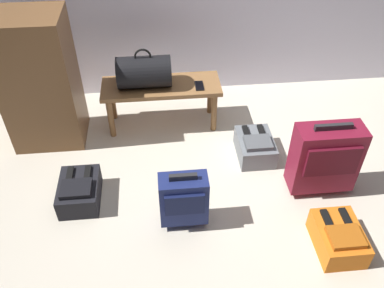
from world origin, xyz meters
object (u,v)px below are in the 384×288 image
(backpack_grey, at_px, (255,147))
(side_cabinet, at_px, (39,82))
(duffel_bag_black, at_px, (144,72))
(bench, at_px, (161,91))
(suitcase_upright_burgundy, at_px, (325,158))
(backpack_orange, at_px, (338,238))
(backpack_dark, at_px, (79,191))
(suitcase_small_navy, at_px, (184,199))
(cell_phone, at_px, (199,86))

(backpack_grey, relative_size, side_cabinet, 0.35)
(duffel_bag_black, bearing_deg, bench, -0.00)
(duffel_bag_black, height_order, suitcase_upright_burgundy, duffel_bag_black)
(bench, distance_m, suitcase_upright_burgundy, 1.44)
(suitcase_upright_burgundy, relative_size, backpack_orange, 1.60)
(duffel_bag_black, bearing_deg, backpack_dark, -120.50)
(backpack_orange, relative_size, backpack_grey, 1.00)
(backpack_grey, bearing_deg, side_cabinet, 166.02)
(bench, height_order, side_cabinet, side_cabinet)
(backpack_grey, bearing_deg, bench, 145.26)
(bench, bearing_deg, duffel_bag_black, 180.00)
(suitcase_small_navy, bearing_deg, side_cabinet, 134.93)
(bench, height_order, backpack_orange, bench)
(bench, height_order, suitcase_upright_burgundy, suitcase_upright_burgundy)
(side_cabinet, bearing_deg, backpack_grey, -13.98)
(bench, distance_m, backpack_orange, 1.81)
(duffel_bag_black, bearing_deg, backpack_grey, -30.41)
(cell_phone, xyz_separation_m, suitcase_small_navy, (-0.22, -1.08, -0.18))
(cell_phone, bearing_deg, suitcase_upright_burgundy, -47.07)
(cell_phone, distance_m, side_cabinet, 1.28)
(bench, bearing_deg, backpack_dark, -126.59)
(cell_phone, xyz_separation_m, backpack_orange, (0.75, -1.38, -0.32))
(cell_phone, xyz_separation_m, side_cabinet, (-1.27, -0.03, 0.14))
(duffel_bag_black, distance_m, cell_phone, 0.47)
(suitcase_upright_burgundy, height_order, backpack_orange, suitcase_upright_burgundy)
(backpack_grey, height_order, side_cabinet, side_cabinet)
(backpack_dark, xyz_separation_m, side_cabinet, (-0.31, 0.77, 0.46))
(cell_phone, height_order, suitcase_small_navy, suitcase_small_navy)
(duffel_bag_black, distance_m, side_cabinet, 0.82)
(suitcase_small_navy, bearing_deg, backpack_orange, -17.10)
(cell_phone, relative_size, suitcase_small_navy, 0.31)
(suitcase_small_navy, relative_size, side_cabinet, 0.42)
(duffel_bag_black, relative_size, backpack_dark, 1.16)
(duffel_bag_black, distance_m, backpack_orange, 1.92)
(bench, xyz_separation_m, backpack_orange, (1.07, -1.43, -0.25))
(duffel_bag_black, bearing_deg, suitcase_upright_burgundy, -36.23)
(backpack_orange, bearing_deg, suitcase_upright_burgundy, 84.76)
(duffel_bag_black, xyz_separation_m, suitcase_upright_burgundy, (1.25, -0.91, -0.23))
(duffel_bag_black, relative_size, suitcase_small_navy, 0.96)
(cell_phone, distance_m, backpack_dark, 1.29)
(duffel_bag_black, height_order, side_cabinet, side_cabinet)
(duffel_bag_black, distance_m, backpack_grey, 1.09)
(backpack_dark, height_order, side_cabinet, side_cabinet)
(bench, distance_m, backpack_grey, 0.92)
(suitcase_small_navy, xyz_separation_m, side_cabinet, (-1.05, 1.05, 0.31))
(bench, xyz_separation_m, cell_phone, (0.32, -0.06, 0.07))
(bench, xyz_separation_m, suitcase_small_navy, (0.09, -1.13, -0.11))
(bench, bearing_deg, suitcase_small_navy, -85.24)
(cell_phone, bearing_deg, duffel_bag_black, 172.92)
(backpack_grey, bearing_deg, suitcase_upright_burgundy, -46.50)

